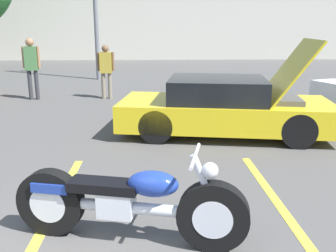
{
  "coord_description": "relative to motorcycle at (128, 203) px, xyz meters",
  "views": [
    {
      "loc": [
        1.36,
        -1.98,
        2.16
      ],
      "look_at": [
        1.59,
        3.1,
        0.8
      ],
      "focal_mm": 40.0,
      "sensor_mm": 36.0,
      "label": 1
    }
  ],
  "objects": [
    {
      "name": "spectator_near_motorcycle",
      "position": [
        -1.12,
        8.0,
        0.54
      ],
      "size": [
        0.52,
        0.21,
        1.62
      ],
      "color": "gray",
      "rests_on": "ground"
    },
    {
      "name": "show_car_hood_open",
      "position": [
        1.76,
        3.9,
        0.15
      ],
      "size": [
        4.45,
        2.39,
        1.93
      ],
      "rotation": [
        0.0,
        0.0,
        -0.16
      ],
      "color": "yellow",
      "rests_on": "ground"
    },
    {
      "name": "far_building",
      "position": [
        -1.11,
        23.79,
        1.91
      ],
      "size": [
        32.0,
        4.2,
        4.4
      ],
      "color": "beige",
      "rests_on": "ground"
    },
    {
      "name": "spectator_by_show_car",
      "position": [
        -3.32,
        7.95,
        0.68
      ],
      "size": [
        0.52,
        0.24,
        1.83
      ],
      "color": "#333338",
      "rests_on": "ground"
    },
    {
      "name": "motorcycle",
      "position": [
        0.0,
        0.0,
        0.0
      ],
      "size": [
        2.4,
        0.86,
        1.0
      ],
      "rotation": [
        0.0,
        0.0,
        -0.23
      ],
      "color": "black",
      "rests_on": "ground"
    }
  ]
}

